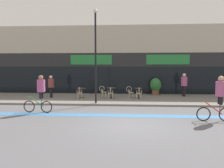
{
  "coord_description": "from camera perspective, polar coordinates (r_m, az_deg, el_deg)",
  "views": [
    {
      "loc": [
        -0.15,
        -9.25,
        2.51
      ],
      "look_at": [
        -1.22,
        6.06,
        1.29
      ],
      "focal_mm": 35.0,
      "sensor_mm": 36.0,
      "label": 1
    }
  ],
  "objects": [
    {
      "name": "cafe_chair_2_side",
      "position": [
        16.64,
        4.77,
        -1.92
      ],
      "size": [
        0.59,
        0.42,
        0.9
      ],
      "rotation": [
        0.0,
        0.0,
        0.06
      ],
      "color": "beige",
      "rests_on": "sidewalk_slab"
    },
    {
      "name": "pedestrian_near_end",
      "position": [
        18.49,
        18.32,
        0.33
      ],
      "size": [
        0.59,
        0.59,
        1.86
      ],
      "rotation": [
        0.0,
        0.0,
        0.29
      ],
      "color": "black",
      "rests_on": "sidewalk_slab"
    },
    {
      "name": "cyclist_0",
      "position": [
        12.47,
        -18.23,
        -1.68
      ],
      "size": [
        1.66,
        0.52,
        2.06
      ],
      "rotation": [
        0.0,
        0.0,
        3.07
      ],
      "color": "black",
      "rests_on": "ground"
    },
    {
      "name": "planter_pot",
      "position": [
        18.84,
        11.3,
        -0.47
      ],
      "size": [
        0.95,
        0.95,
        1.43
      ],
      "color": "brown",
      "rests_on": "sidewalk_slab"
    },
    {
      "name": "bistro_table_2",
      "position": [
        16.67,
        6.92,
        -1.86
      ],
      "size": [
        0.6,
        0.6,
        0.77
      ],
      "color": "black",
      "rests_on": "sidewalk_slab"
    },
    {
      "name": "cafe_chair_2_near",
      "position": [
        16.05,
        7.05,
        -2.18
      ],
      "size": [
        0.43,
        0.59,
        0.9
      ],
      "rotation": [
        0.0,
        0.0,
        1.66
      ],
      "color": "beige",
      "rests_on": "sidewalk_slab"
    },
    {
      "name": "lamp_post",
      "position": [
        14.25,
        -4.32,
        8.77
      ],
      "size": [
        0.26,
        0.26,
        6.05
      ],
      "color": "black",
      "rests_on": "sidewalk_slab"
    },
    {
      "name": "sidewalk_slab",
      "position": [
        16.68,
        4.47,
        -3.91
      ],
      "size": [
        40.0,
        5.5,
        0.12
      ],
      "primitive_type": "cube",
      "color": "slate",
      "rests_on": "ground"
    },
    {
      "name": "pedestrian_far_end",
      "position": [
        17.62,
        -15.63,
        -0.09
      ],
      "size": [
        0.46,
        0.46,
        1.71
      ],
      "rotation": [
        0.0,
        0.0,
        3.1
      ],
      "color": "black",
      "rests_on": "sidewalk_slab"
    },
    {
      "name": "storefront_facade",
      "position": [
        21.22,
        4.42,
        6.0
      ],
      "size": [
        40.0,
        4.06,
        6.13
      ],
      "color": "#B2A899",
      "rests_on": "ground"
    },
    {
      "name": "ground_plane",
      "position": [
        9.58,
        4.83,
        -10.64
      ],
      "size": [
        120.0,
        120.0,
        0.0
      ],
      "primitive_type": "plane",
      "color": "#5B5B60"
    },
    {
      "name": "cafe_chair_1_near",
      "position": [
        16.12,
        -0.39,
        -2.12
      ],
      "size": [
        0.4,
        0.58,
        0.9
      ],
      "rotation": [
        0.0,
        0.0,
        1.56
      ],
      "color": "beige",
      "rests_on": "sidewalk_slab"
    },
    {
      "name": "cyclist_1",
      "position": [
        11.09,
        26.23,
        -2.53
      ],
      "size": [
        1.67,
        0.48,
        2.09
      ],
      "rotation": [
        0.0,
        0.0,
        3.17
      ],
      "color": "black",
      "rests_on": "ground"
    },
    {
      "name": "bike_lane_stripe",
      "position": [
        11.35,
        4.7,
        -8.21
      ],
      "size": [
        36.0,
        0.7,
        0.01
      ],
      "primitive_type": "cube",
      "color": "#3D7AB7",
      "rests_on": "ground"
    },
    {
      "name": "bistro_table_1",
      "position": [
        16.73,
        -0.22,
        -1.74
      ],
      "size": [
        0.71,
        0.71,
        0.78
      ],
      "color": "black",
      "rests_on": "sidewalk_slab"
    },
    {
      "name": "cafe_chair_0_near",
      "position": [
        16.3,
        -8.46,
        -2.09
      ],
      "size": [
        0.41,
        0.58,
        0.9
      ],
      "rotation": [
        0.0,
        0.0,
        1.6
      ],
      "color": "beige",
      "rests_on": "sidewalk_slab"
    },
    {
      "name": "bistro_table_0",
      "position": [
        16.91,
        -8.01,
        -1.8
      ],
      "size": [
        0.68,
        0.68,
        0.75
      ],
      "color": "black",
      "rests_on": "sidewalk_slab"
    },
    {
      "name": "cafe_chair_1_side",
      "position": [
        16.8,
        -2.35,
        -1.85
      ],
      "size": [
        0.59,
        0.44,
        0.9
      ],
      "rotation": [
        0.0,
        0.0,
        -0.11
      ],
      "color": "beige",
      "rests_on": "sidewalk_slab"
    }
  ]
}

